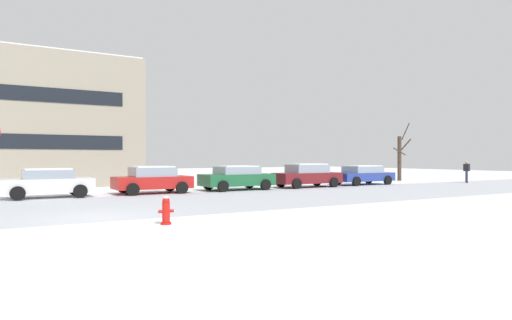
{
  "coord_description": "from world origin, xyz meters",
  "views": [
    {
      "loc": [
        -2.45,
        -14.39,
        1.9
      ],
      "look_at": [
        8.82,
        4.99,
        1.79
      ],
      "focal_mm": 30.65,
      "sensor_mm": 36.0,
      "label": 1
    }
  ],
  "objects_px": {
    "parked_car_blue": "(363,175)",
    "parked_car_green": "(237,177)",
    "parked_car_maroon": "(307,175)",
    "fire_hydrant": "(166,210)",
    "parked_car_red": "(152,180)",
    "pedestrian_crossing": "(467,170)",
    "parked_car_white": "(48,183)"
  },
  "relations": [
    {
      "from": "parked_car_white",
      "to": "parked_car_blue",
      "type": "bearing_deg",
      "value": -0.06
    },
    {
      "from": "fire_hydrant",
      "to": "parked_car_blue",
      "type": "height_order",
      "value": "parked_car_blue"
    },
    {
      "from": "parked_car_green",
      "to": "parked_car_blue",
      "type": "relative_size",
      "value": 0.93
    },
    {
      "from": "parked_car_green",
      "to": "pedestrian_crossing",
      "type": "distance_m",
      "value": 18.66
    },
    {
      "from": "parked_car_blue",
      "to": "parked_car_white",
      "type": "bearing_deg",
      "value": 179.94
    },
    {
      "from": "fire_hydrant",
      "to": "parked_car_white",
      "type": "xyz_separation_m",
      "value": [
        -2.15,
        10.86,
        0.31
      ]
    },
    {
      "from": "parked_car_maroon",
      "to": "parked_car_blue",
      "type": "bearing_deg",
      "value": 2.47
    },
    {
      "from": "fire_hydrant",
      "to": "parked_car_maroon",
      "type": "distance_m",
      "value": 16.78
    },
    {
      "from": "parked_car_red",
      "to": "parked_car_blue",
      "type": "distance_m",
      "value": 15.13
    },
    {
      "from": "parked_car_red",
      "to": "parked_car_blue",
      "type": "relative_size",
      "value": 0.87
    },
    {
      "from": "parked_car_white",
      "to": "parked_car_green",
      "type": "distance_m",
      "value": 10.09
    },
    {
      "from": "parked_car_maroon",
      "to": "pedestrian_crossing",
      "type": "relative_size",
      "value": 2.73
    },
    {
      "from": "fire_hydrant",
      "to": "parked_car_maroon",
      "type": "xyz_separation_m",
      "value": [
        12.98,
        10.62,
        0.37
      ]
    },
    {
      "from": "parked_car_blue",
      "to": "pedestrian_crossing",
      "type": "height_order",
      "value": "pedestrian_crossing"
    },
    {
      "from": "parked_car_green",
      "to": "parked_car_maroon",
      "type": "bearing_deg",
      "value": -1.8
    },
    {
      "from": "parked_car_maroon",
      "to": "parked_car_blue",
      "type": "relative_size",
      "value": 0.99
    },
    {
      "from": "parked_car_red",
      "to": "pedestrian_crossing",
      "type": "distance_m",
      "value": 23.68
    },
    {
      "from": "parked_car_white",
      "to": "parked_car_green",
      "type": "relative_size",
      "value": 0.94
    },
    {
      "from": "fire_hydrant",
      "to": "parked_car_white",
      "type": "distance_m",
      "value": 11.07
    },
    {
      "from": "parked_car_white",
      "to": "parked_car_maroon",
      "type": "xyz_separation_m",
      "value": [
        15.13,
        -0.24,
        0.05
      ]
    },
    {
      "from": "fire_hydrant",
      "to": "parked_car_maroon",
      "type": "height_order",
      "value": "parked_car_maroon"
    },
    {
      "from": "parked_car_white",
      "to": "parked_car_blue",
      "type": "xyz_separation_m",
      "value": [
        20.18,
        -0.02,
        -0.01
      ]
    },
    {
      "from": "parked_car_red",
      "to": "parked_car_maroon",
      "type": "bearing_deg",
      "value": -1.32
    },
    {
      "from": "parked_car_red",
      "to": "parked_car_green",
      "type": "relative_size",
      "value": 0.93
    },
    {
      "from": "parked_car_red",
      "to": "parked_car_maroon",
      "type": "xyz_separation_m",
      "value": [
        10.09,
        -0.23,
        0.03
      ]
    },
    {
      "from": "parked_car_blue",
      "to": "parked_car_green",
      "type": "bearing_deg",
      "value": -179.66
    },
    {
      "from": "parked_car_green",
      "to": "parked_car_maroon",
      "type": "xyz_separation_m",
      "value": [
        5.04,
        -0.16,
        0.03
      ]
    },
    {
      "from": "parked_car_white",
      "to": "parked_car_maroon",
      "type": "relative_size",
      "value": 0.89
    },
    {
      "from": "parked_car_white",
      "to": "fire_hydrant",
      "type": "bearing_deg",
      "value": -78.79
    },
    {
      "from": "parked_car_green",
      "to": "parked_car_maroon",
      "type": "relative_size",
      "value": 0.94
    },
    {
      "from": "parked_car_white",
      "to": "pedestrian_crossing",
      "type": "height_order",
      "value": "pedestrian_crossing"
    },
    {
      "from": "parked_car_white",
      "to": "pedestrian_crossing",
      "type": "bearing_deg",
      "value": -4.63
    }
  ]
}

